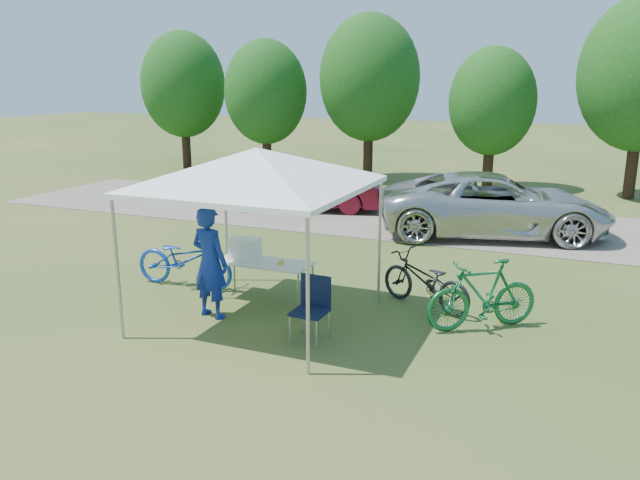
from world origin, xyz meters
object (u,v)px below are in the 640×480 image
object	(u,v)px
cooler	(245,249)
folding_table	(264,264)
bike_blue	(184,260)
cyclist	(210,262)
sedan	(311,186)
minivan	(494,205)
folding_chair	(313,302)
bike_green	(483,295)
bike_dark	(425,281)

from	to	relation	value
cooler	folding_table	bearing A→B (deg)	0.00
bike_blue	folding_table	bearing A→B (deg)	-94.23
cyclist	sedan	size ratio (longest dim) A/B	0.43
bike_blue	minivan	xyz separation A→B (m)	(4.70, 6.17, 0.26)
minivan	folding_chair	bearing A→B (deg)	152.60
cooler	bike_green	distance (m)	4.08
folding_chair	sedan	bearing A→B (deg)	116.23
cooler	cyclist	bearing A→B (deg)	-91.39
bike_green	cooler	bearing A→B (deg)	-125.67
cyclist	bike_dark	bearing A→B (deg)	-140.68
bike_green	minivan	bearing A→B (deg)	149.05
minivan	cooler	bearing A→B (deg)	135.82
folding_table	folding_chair	xyz separation A→B (m)	(1.45, -1.24, -0.08)
bike_dark	bike_green	bearing A→B (deg)	86.24
bike_green	sedan	distance (m)	9.40
cooler	bike_blue	xyz separation A→B (m)	(-1.30, 0.04, -0.35)
bike_blue	sedan	bearing A→B (deg)	2.22
bike_green	minivan	world-z (taller)	minivan
folding_table	cooler	world-z (taller)	cooler
bike_green	cyclist	bearing A→B (deg)	-111.15
cyclist	minivan	distance (m)	8.04
folding_table	bike_dark	world-z (taller)	bike_dark
cyclist	minivan	xyz separation A→B (m)	(3.43, 7.27, -0.13)
bike_dark	cooler	bearing A→B (deg)	-53.11
folding_chair	bike_green	xyz separation A→B (m)	(2.24, 1.34, -0.01)
cooler	bike_blue	world-z (taller)	cooler
folding_table	bike_green	world-z (taller)	bike_green
folding_chair	bike_blue	world-z (taller)	bike_blue
cyclist	minivan	size ratio (longest dim) A/B	0.33
cooler	bike_blue	bearing A→B (deg)	178.33
cyclist	bike_blue	distance (m)	1.73
folding_chair	bike_blue	size ratio (longest dim) A/B	0.48
bike_blue	bike_dark	size ratio (longest dim) A/B	1.10
sedan	bike_green	bearing A→B (deg)	-155.73
bike_blue	sedan	size ratio (longest dim) A/B	0.47
cooler	bike_dark	distance (m)	3.14
minivan	bike_blue	bearing A→B (deg)	127.25
folding_chair	cooler	size ratio (longest dim) A/B	1.82
bike_dark	minivan	bearing A→B (deg)	-158.96
folding_table	cyclist	bearing A→B (deg)	-110.74
cooler	cyclist	distance (m)	1.07
folding_table	folding_chair	bearing A→B (deg)	-40.58
bike_green	minivan	size ratio (longest dim) A/B	0.33
bike_blue	minivan	size ratio (longest dim) A/B	0.36
bike_blue	minivan	distance (m)	7.76
folding_chair	bike_green	size ratio (longest dim) A/B	0.52
bike_blue	cooler	bearing A→B (deg)	-94.61
bike_blue	bike_green	distance (m)	5.36
cyclist	sedan	xyz separation A→B (m)	(-1.93, 8.39, -0.20)
cooler	bike_green	xyz separation A→B (m)	(4.06, 0.10, -0.32)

